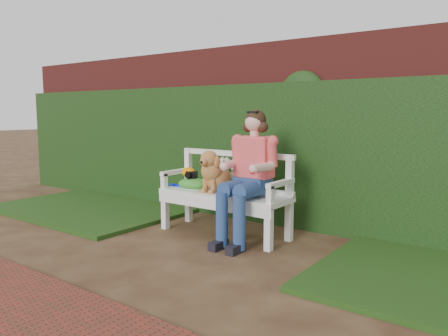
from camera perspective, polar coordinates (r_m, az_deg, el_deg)
The scene contains 12 objects.
ground at distance 4.15m, azimuth -5.62°, elevation -11.85°, with size 60.00×60.00×0.00m, color #361E13.
brick_wall at distance 5.49m, azimuth 7.66°, elevation 4.54°, with size 10.00×0.30×2.20m, color maroon.
ivy_hedge at distance 5.31m, azimuth 6.47°, elevation 1.76°, with size 10.00×0.18×1.70m, color #29561D.
grass_left at distance 6.45m, azimuth -16.23°, elevation -4.92°, with size 2.60×2.00×0.05m, color #1B3613.
brick_paving at distance 3.23m, azimuth -25.99°, elevation -18.05°, with size 4.00×1.20×0.03m, color #552D1F.
garden_bench at distance 4.88m, azimuth 0.00°, elevation -5.95°, with size 1.58×0.60×0.48m, color white, non-canonical shape.
seated_woman at distance 4.57m, azimuth 3.64°, elevation -1.26°, with size 0.57×0.77×1.36m, color #F8567A, non-canonical shape.
dog at distance 4.85m, azimuth -1.13°, elevation -0.31°, with size 0.31×0.43×0.47m, color #AA6742, non-canonical shape.
tennis_racket at distance 5.06m, azimuth -4.12°, elevation -2.55°, with size 0.57×0.24×0.03m, color silver, non-canonical shape.
green_bag at distance 5.03m, azimuth -4.02°, elevation -2.04°, with size 0.38×0.29×0.13m, color #209D1B, non-canonical shape.
camera_item at distance 5.03m, azimuth -4.24°, elevation -0.85°, with size 0.12×0.09×0.08m, color black.
baseball_glove at distance 5.09m, azimuth -4.68°, elevation -0.54°, with size 0.18×0.13×0.11m, color orange.
Camera 1 is at (2.63, -2.90, 1.36)m, focal length 35.00 mm.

